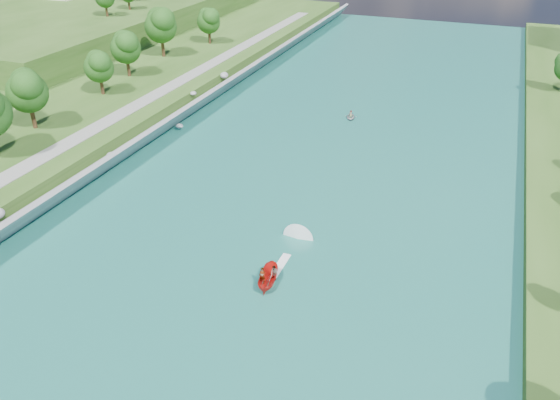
% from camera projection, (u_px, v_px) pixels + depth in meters
% --- Properties ---
extents(ground, '(260.00, 260.00, 0.00)m').
position_uv_depth(ground, '(206.00, 314.00, 50.71)').
color(ground, '#2D5119').
rests_on(ground, ground).
extents(river_water, '(55.00, 240.00, 0.10)m').
position_uv_depth(river_water, '(283.00, 211.00, 66.85)').
color(river_water, '#185E53').
rests_on(river_water, ground).
extents(ridge_west, '(60.00, 120.00, 9.00)m').
position_uv_depth(ridge_west, '(104.00, 13.00, 151.49)').
color(ridge_west, '#2D5119').
rests_on(ridge_west, ground).
extents(riprap_bank, '(4.55, 236.00, 4.25)m').
position_uv_depth(riprap_bank, '(100.00, 169.00, 73.04)').
color(riprap_bank, slate).
rests_on(riprap_bank, ground).
extents(riverside_path, '(3.00, 200.00, 0.10)m').
position_uv_depth(riverside_path, '(64.00, 145.00, 75.44)').
color(riverside_path, gray).
rests_on(riverside_path, berm_west).
extents(motorboat, '(3.60, 19.04, 2.13)m').
position_uv_depth(motorboat, '(273.00, 270.00, 55.12)').
color(motorboat, red).
rests_on(motorboat, river_water).
extents(raft, '(2.64, 3.27, 1.48)m').
position_uv_depth(raft, '(351.00, 117.00, 93.46)').
color(raft, gray).
rests_on(raft, river_water).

